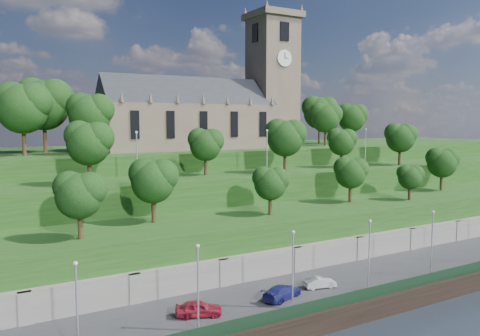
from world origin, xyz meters
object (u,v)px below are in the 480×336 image
car_right (282,292)px  church (213,108)px  car_left (199,308)px  car_middle (320,283)px

car_right → church: bearing=-36.0°
church → car_right: (-12.30, -40.99, -19.81)m
church → car_right: bearing=-106.7°
church → car_left: church is taller
church → car_middle: (-6.91, -40.43, -19.93)m
church → car_left: (-21.50, -40.72, -19.78)m
church → car_left: 50.12m
car_left → car_right: 9.21m
car_left → car_middle: (14.59, 0.30, -0.16)m
car_left → car_right: size_ratio=0.90×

